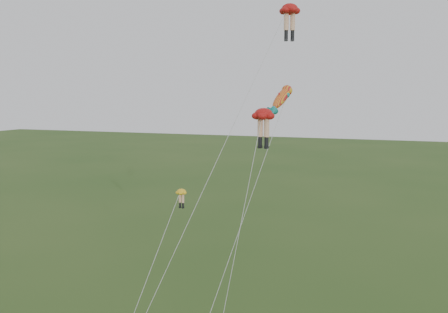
% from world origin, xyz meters
% --- Properties ---
extents(legs_kite_red_high, '(8.19, 12.07, 21.84)m').
position_xyz_m(legs_kite_red_high, '(4.02, 8.58, 20.95)').
color(legs_kite_red_high, '#B31412').
rests_on(legs_kite_red_high, ground).
extents(legs_kite_red_mid, '(2.87, 4.27, 14.58)m').
position_xyz_m(legs_kite_red_mid, '(3.95, 2.58, 13.82)').
color(legs_kite_red_mid, '#B31412').
rests_on(legs_kite_red_mid, ground).
extents(legs_kite_yellow, '(1.85, 6.84, 9.12)m').
position_xyz_m(legs_kite_yellow, '(-1.81, 2.18, 8.10)').
color(legs_kite_yellow, yellow).
rests_on(legs_kite_yellow, ground).
extents(fish_kite, '(2.83, 14.75, 16.38)m').
position_xyz_m(fish_kite, '(3.06, 11.01, 15.07)').
color(fish_kite, gold).
rests_on(fish_kite, ground).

